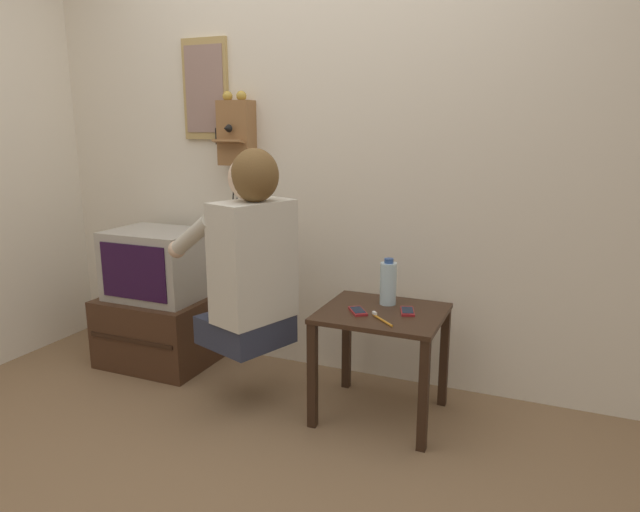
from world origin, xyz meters
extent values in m
plane|color=#846647|center=(0.00, 0.00, 0.00)|extent=(14.00, 14.00, 0.00)
cube|color=silver|center=(0.00, 1.24, 1.27)|extent=(6.80, 0.05, 2.55)
cube|color=#382316|center=(0.45, 0.79, 0.52)|extent=(0.56, 0.50, 0.02)
cube|color=black|center=(0.19, 0.56, 0.25)|extent=(0.04, 0.04, 0.51)
cube|color=black|center=(0.70, 0.56, 0.25)|extent=(0.04, 0.04, 0.51)
cube|color=black|center=(0.19, 1.01, 0.25)|extent=(0.04, 0.04, 0.51)
cube|color=black|center=(0.70, 1.01, 0.25)|extent=(0.04, 0.04, 0.51)
cube|color=#2D3347|center=(-0.21, 0.65, 0.39)|extent=(0.46, 0.46, 0.14)
cube|color=beige|center=(-0.14, 0.63, 0.75)|extent=(0.34, 0.43, 0.57)
sphere|color=beige|center=(-0.14, 0.63, 1.14)|extent=(0.21, 0.21, 0.21)
ellipsoid|color=brown|center=(-0.11, 0.62, 1.15)|extent=(0.28, 0.28, 0.24)
cylinder|color=beige|center=(-0.43, 0.56, 0.86)|extent=(0.32, 0.18, 0.24)
cylinder|color=beige|center=(-0.32, 0.86, 0.86)|extent=(0.32, 0.18, 0.24)
sphere|color=beige|center=(-0.56, 0.60, 0.77)|extent=(0.09, 0.09, 0.09)
sphere|color=beige|center=(-0.45, 0.91, 0.77)|extent=(0.09, 0.09, 0.09)
cube|color=#422819|center=(-0.94, 0.89, 0.20)|extent=(0.62, 0.47, 0.40)
cube|color=black|center=(-0.94, 0.65, 0.22)|extent=(0.56, 0.01, 0.02)
cube|color=#ADA89E|center=(-0.93, 0.91, 0.59)|extent=(0.52, 0.40, 0.39)
cube|color=#280F33|center=(-0.93, 0.70, 0.59)|extent=(0.43, 0.01, 0.31)
cube|color=olive|center=(-0.53, 1.16, 1.33)|extent=(0.19, 0.11, 0.35)
cube|color=olive|center=(-0.53, 1.07, 1.28)|extent=(0.17, 0.07, 0.03)
sphere|color=#B79338|center=(-0.57, 1.14, 1.53)|extent=(0.06, 0.06, 0.06)
sphere|color=#B79338|center=(-0.48, 1.14, 1.53)|extent=(0.06, 0.06, 0.06)
cone|color=black|center=(-0.53, 1.05, 1.35)|extent=(0.04, 0.05, 0.04)
cylinder|color=black|center=(-0.65, 1.16, 1.31)|extent=(0.03, 0.03, 0.09)
cylinder|color=black|center=(-0.55, 1.14, 1.05)|extent=(0.04, 0.04, 0.22)
cylinder|color=black|center=(-0.52, 1.14, 0.87)|extent=(0.07, 0.06, 0.19)
cube|color=tan|center=(-0.75, 1.20, 1.57)|extent=(0.29, 0.02, 0.56)
cube|color=gray|center=(-0.75, 1.18, 1.57)|extent=(0.25, 0.01, 0.48)
cube|color=maroon|center=(0.35, 0.72, 0.53)|extent=(0.12, 0.14, 0.01)
cube|color=black|center=(0.35, 0.72, 0.54)|extent=(0.10, 0.11, 0.00)
cube|color=maroon|center=(0.56, 0.81, 0.53)|extent=(0.10, 0.14, 0.01)
cube|color=black|center=(0.56, 0.81, 0.54)|extent=(0.08, 0.11, 0.00)
cylinder|color=silver|center=(0.44, 0.90, 0.63)|extent=(0.08, 0.08, 0.20)
cylinder|color=#2D4C8C|center=(0.44, 0.90, 0.74)|extent=(0.04, 0.04, 0.02)
cylinder|color=orange|center=(0.49, 0.65, 0.53)|extent=(0.13, 0.12, 0.01)
cube|color=white|center=(0.44, 0.70, 0.54)|extent=(0.03, 0.03, 0.01)
camera|label=1|loc=(1.17, -1.65, 1.37)|focal=32.00mm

